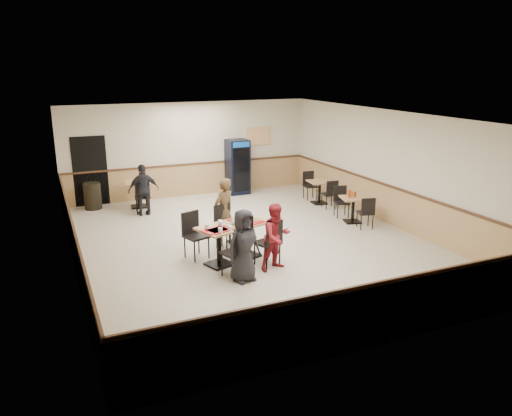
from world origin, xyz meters
name	(u,v)px	position (x,y,z in m)	size (l,w,h in m)	color
ground	(251,242)	(0.00, 0.00, 0.00)	(10.00, 10.00, 0.00)	beige
room_shell	(272,189)	(1.78, 2.55, 0.58)	(10.00, 10.00, 10.00)	silver
main_table	(233,237)	(-0.79, -0.91, 0.55)	(1.71, 1.22, 0.83)	black
main_chairs	(231,238)	(-0.85, -0.93, 0.53)	(1.87, 2.15, 1.05)	black
diner_woman_left	(244,246)	(-0.97, -1.96, 0.73)	(0.71, 0.46, 1.46)	black
diner_woman_right	(276,237)	(-0.13, -1.69, 0.71)	(0.69, 0.53, 1.41)	maroon
diner_man_opposite	(224,212)	(-0.61, 0.13, 0.81)	(0.59, 0.39, 1.61)	brown
lone_diner	(144,190)	(-1.86, 3.32, 0.73)	(0.86, 0.36, 1.46)	black
tabletop_clutter	(233,224)	(-0.82, -0.98, 0.85)	(1.50, 1.00, 0.12)	#B40C0C
side_table_near	(353,206)	(3.16, 0.38, 0.46)	(0.79, 0.79, 0.69)	black
side_table_near_chair_south	(365,212)	(3.16, -0.18, 0.44)	(0.41, 0.41, 0.88)	black
side_table_near_chair_north	(342,202)	(3.16, 0.93, 0.44)	(0.41, 0.41, 0.88)	black
side_table_far	(320,189)	(3.31, 2.40, 0.47)	(0.72, 0.72, 0.70)	black
side_table_far_chair_south	(329,193)	(3.31, 1.84, 0.45)	(0.41, 0.41, 0.89)	black
side_table_far_chair_north	(310,185)	(3.31, 2.96, 0.45)	(0.41, 0.41, 0.89)	black
condiment_caddy	(352,194)	(3.13, 0.43, 0.78)	(0.23, 0.06, 0.20)	#B01E0C
back_table	(138,190)	(-1.86, 4.20, 0.52)	(0.82, 0.82, 0.78)	black
back_table_chair_lone	(142,196)	(-1.86, 3.58, 0.49)	(0.46, 0.46, 0.99)	black
pepsi_cooler	(238,167)	(1.49, 4.59, 0.89)	(0.68, 0.69, 1.78)	black
trash_bin	(93,196)	(-3.14, 4.55, 0.39)	(0.50, 0.50, 0.79)	black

